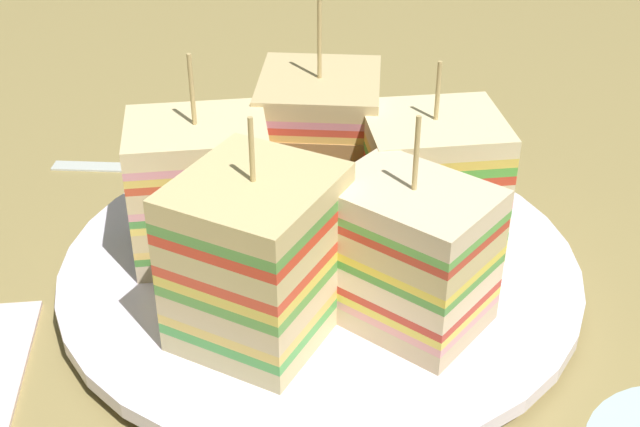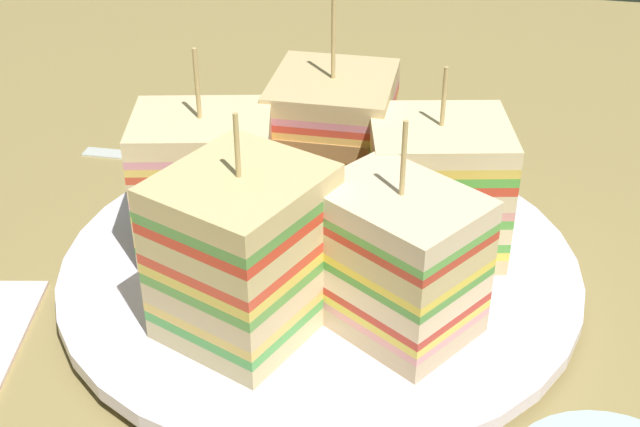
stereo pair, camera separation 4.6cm
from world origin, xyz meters
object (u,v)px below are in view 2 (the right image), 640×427
at_px(sandwich_wedge_3, 206,182).
at_px(spoon, 246,161).
at_px(plate, 320,268).
at_px(sandwich_wedge_2, 332,141).
at_px(sandwich_wedge_0, 397,261).
at_px(sandwich_wedge_1, 436,187).
at_px(sandwich_wedge_4, 244,253).
at_px(chip_pile, 327,253).

relative_size(sandwich_wedge_3, spoon, 0.73).
height_order(plate, sandwich_wedge_2, sandwich_wedge_2).
xyz_separation_m(sandwich_wedge_0, sandwich_wedge_3, (0.05, 0.11, 0.00)).
distance_m(sandwich_wedge_0, sandwich_wedge_1, 0.07).
height_order(sandwich_wedge_4, spoon, sandwich_wedge_4).
bearing_deg(sandwich_wedge_0, sandwich_wedge_2, -30.65).
relative_size(sandwich_wedge_1, spoon, 0.68).
xyz_separation_m(sandwich_wedge_2, chip_pile, (-0.08, -0.01, -0.03)).
distance_m(sandwich_wedge_1, sandwich_wedge_2, 0.07).
bearing_deg(sandwich_wedge_4, sandwich_wedge_1, -20.45).
bearing_deg(sandwich_wedge_2, sandwich_wedge_1, 59.79).
bearing_deg(spoon, chip_pile, -59.26).
height_order(sandwich_wedge_1, sandwich_wedge_4, sandwich_wedge_4).
xyz_separation_m(sandwich_wedge_1, sandwich_wedge_2, (0.04, 0.06, 0.00)).
bearing_deg(chip_pile, plate, 27.12).
height_order(plate, chip_pile, chip_pile).
height_order(sandwich_wedge_4, chip_pile, sandwich_wedge_4).
distance_m(plate, chip_pile, 0.02).
bearing_deg(sandwich_wedge_4, spoon, 39.11).
distance_m(sandwich_wedge_2, sandwich_wedge_3, 0.08).
height_order(plate, sandwich_wedge_3, sandwich_wedge_3).
bearing_deg(sandwich_wedge_2, sandwich_wedge_0, 25.01).
bearing_deg(sandwich_wedge_3, plate, -17.28).
xyz_separation_m(plate, sandwich_wedge_1, (0.03, -0.06, 0.04)).
xyz_separation_m(sandwich_wedge_3, chip_pile, (-0.02, -0.07, -0.02)).
height_order(sandwich_wedge_2, sandwich_wedge_3, sandwich_wedge_2).
relative_size(plate, sandwich_wedge_4, 2.48).
height_order(plate, spoon, plate).
xyz_separation_m(sandwich_wedge_0, spoon, (0.17, 0.12, -0.05)).
bearing_deg(spoon, sandwich_wedge_4, -75.15).
bearing_deg(sandwich_wedge_1, sandwich_wedge_2, -42.07).
relative_size(sandwich_wedge_4, spoon, 0.72).
xyz_separation_m(sandwich_wedge_2, sandwich_wedge_4, (-0.13, 0.02, 0.00)).
height_order(sandwich_wedge_3, sandwich_wedge_4, sandwich_wedge_3).
relative_size(sandwich_wedge_4, chip_pile, 1.50).
relative_size(plate, spoon, 1.80).
bearing_deg(spoon, sandwich_wedge_0, -54.63).
relative_size(plate, sandwich_wedge_3, 2.45).
bearing_deg(sandwich_wedge_2, chip_pile, 8.47).
distance_m(plate, sandwich_wedge_3, 0.08).
bearing_deg(sandwich_wedge_4, sandwich_wedge_0, -55.18).
bearing_deg(sandwich_wedge_3, chip_pile, -26.57).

